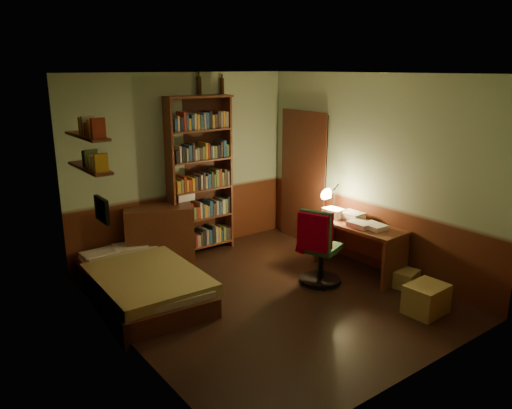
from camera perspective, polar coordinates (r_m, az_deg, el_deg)
floor at (r=6.09m, az=1.43°, el=-10.62°), size 3.50×4.00×0.02m
ceiling at (r=5.47m, az=1.62°, el=14.84°), size 3.50×4.00×0.02m
wall_back at (r=7.29m, az=-8.35°, el=4.48°), size 3.50×0.02×2.60m
wall_left at (r=4.79m, az=-15.24°, el=-1.70°), size 0.02×4.00×2.60m
wall_right at (r=6.85m, az=13.18°, el=3.53°), size 0.02×4.00×2.60m
wall_front at (r=4.32m, az=18.34°, el=-3.86°), size 3.50×0.02×2.60m
doorway at (r=7.76m, az=5.53°, el=2.98°), size 0.06×0.90×2.00m
door_trim at (r=7.74m, az=5.34°, el=2.95°), size 0.02×0.98×2.08m
bed at (r=6.18m, az=-13.06°, el=-7.53°), size 1.23×2.08×0.59m
dresser at (r=7.07m, az=-10.97°, el=-3.48°), size 1.03×0.78×0.82m
mini_stereo at (r=7.23m, az=-8.36°, el=1.09°), size 0.29×0.23×0.15m
bookshelf at (r=7.27m, az=-6.44°, el=3.25°), size 1.01×0.41×2.29m
bottle_left at (r=7.25m, az=-6.52°, el=13.34°), size 0.08×0.08×0.25m
bottle_right at (r=7.46m, az=-3.90°, el=13.36°), size 0.06×0.06×0.23m
desk at (r=6.81m, az=11.58°, el=-4.91°), size 0.58×1.27×0.67m
paper_stack at (r=6.98m, az=8.90°, el=-0.92°), size 0.22×0.29×0.11m
desk_lamp at (r=7.10m, az=9.01°, el=1.69°), size 0.23×0.23×0.67m
office_chair at (r=6.35m, az=7.46°, el=-4.79°), size 0.61×0.58×0.97m
red_jacket at (r=6.21m, az=7.94°, el=1.62°), size 0.28×0.42×0.45m
wall_shelf_lower at (r=5.77m, az=-18.46°, el=3.99°), size 0.20×0.90×0.03m
wall_shelf_upper at (r=5.71m, az=-18.76°, el=7.42°), size 0.20×0.90×0.03m
framed_picture at (r=5.36m, az=-17.22°, el=-0.60°), size 0.04×0.32×0.26m
cardboard_box_a at (r=5.97m, az=18.87°, el=-10.18°), size 0.46×0.38×0.34m
cardboard_box_b at (r=6.58m, az=16.76°, el=-8.14°), size 0.35×0.31×0.21m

